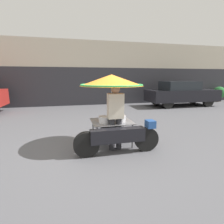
# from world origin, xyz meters

# --- Properties ---
(ground_plane) EXTENTS (36.00, 36.00, 0.00)m
(ground_plane) POSITION_xyz_m (0.00, 0.00, 0.00)
(ground_plane) COLOR #56565B
(shopfront_building) EXTENTS (28.00, 2.06, 4.06)m
(shopfront_building) POSITION_xyz_m (0.00, 8.37, 2.02)
(shopfront_building) COLOR #B2A893
(shopfront_building) RESTS_ON ground
(vendor_motorcycle_cart) EXTENTS (2.05, 1.62, 1.85)m
(vendor_motorcycle_cart) POSITION_xyz_m (0.26, 0.20, 1.37)
(vendor_motorcycle_cart) COLOR black
(vendor_motorcycle_cart) RESTS_ON ground
(vendor_person) EXTENTS (0.38, 0.22, 1.62)m
(vendor_person) POSITION_xyz_m (0.26, -0.05, 0.91)
(vendor_person) COLOR #2D2D33
(vendor_person) RESTS_ON ground
(parked_car) EXTENTS (4.44, 1.65, 1.54)m
(parked_car) POSITION_xyz_m (6.02, 5.56, 0.79)
(parked_car) COLOR black
(parked_car) RESTS_ON ground
(potted_plant) EXTENTS (0.88, 0.88, 1.10)m
(potted_plant) POSITION_xyz_m (10.10, 6.76, 0.64)
(potted_plant) COLOR brown
(potted_plant) RESTS_ON ground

